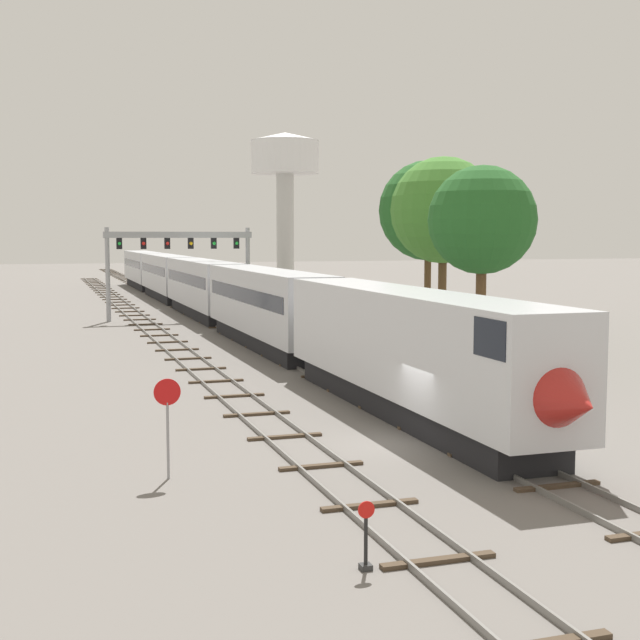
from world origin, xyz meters
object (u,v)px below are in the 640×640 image
Objects in this scene: passenger_train at (202,286)px; water_tower at (285,164)px; trackside_tree_right at (482,221)px; stop_sign at (167,414)px; trackside_tree_mid at (443,211)px; switch_stand at (366,545)px; trackside_tree_left at (428,211)px; signal_gantry at (179,252)px.

water_tower is (22.02, 51.82, 14.81)m from passenger_train.
passenger_train is 10.22× the size of trackside_tree_right.
trackside_tree_right is (19.29, 17.51, 5.81)m from stop_sign.
stop_sign is at bearing -128.16° from trackside_tree_mid.
water_tower reaches higher than switch_stand.
trackside_tree_left is (24.32, 49.36, 8.40)m from switch_stand.
passenger_train is 34.04m from trackside_tree_right.
trackside_tree_left is 25.10m from trackside_tree_right.
switch_stand is at bearing -96.99° from passenger_train.
trackside_tree_mid is (-4.98, -12.99, -0.38)m from trackside_tree_left.
trackside_tree_mid reaches higher than trackside_tree_right.
signal_gantry reaches higher than switch_stand.
trackside_tree_mid reaches higher than stop_sign.
signal_gantry is at bearing 85.00° from switch_stand.
passenger_train is at bearing -113.02° from water_tower.
switch_stand is at bearing -95.00° from signal_gantry.
trackside_tree_left is at bearing 56.60° from stop_sign.
passenger_train is 58.22m from water_tower.
signal_gantry is 0.93× the size of trackside_tree_left.
trackside_tree_mid is (-9.78, -73.38, -8.88)m from water_tower.
water_tower is 1.70× the size of trackside_tree_left.
trackside_tree_mid reaches higher than switch_stand.
water_tower is at bearing 82.41° from trackside_tree_mid.
signal_gantry is 24.14m from trackside_tree_mid.
trackside_tree_mid is at bearing 74.70° from trackside_tree_right.
stop_sign is at bearing -107.48° from water_tower.
trackside_tree_left is (17.22, -8.57, 6.31)m from passenger_train.
switch_stand is 0.14× the size of trackside_tree_right.
trackside_tree_right reaches higher than passenger_train.
trackside_tree_mid is at bearing -60.42° from passenger_train.
signal_gantry reaches higher than stop_sign.
trackside_tree_left reaches higher than passenger_train.
passenger_train is 8.34× the size of trackside_tree_left.
water_tower is 114.80m from switch_stand.
trackside_tree_right reaches higher than switch_stand.
trackside_tree_mid reaches higher than signal_gantry.
passenger_train is 37.72× the size of stop_sign.
water_tower is at bearing 75.14° from switch_stand.
trackside_tree_left reaches higher than signal_gantry.
stop_sign reaches higher than switch_stand.
stop_sign is (-32.02, -101.68, -15.54)m from water_tower.
trackside_tree_right is at bearing -105.30° from trackside_tree_mid.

